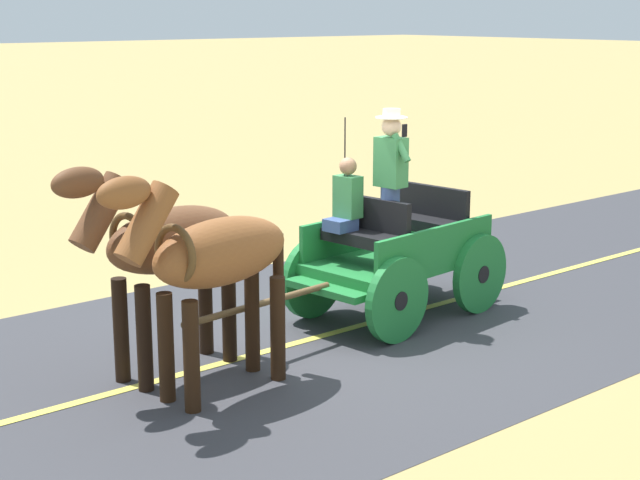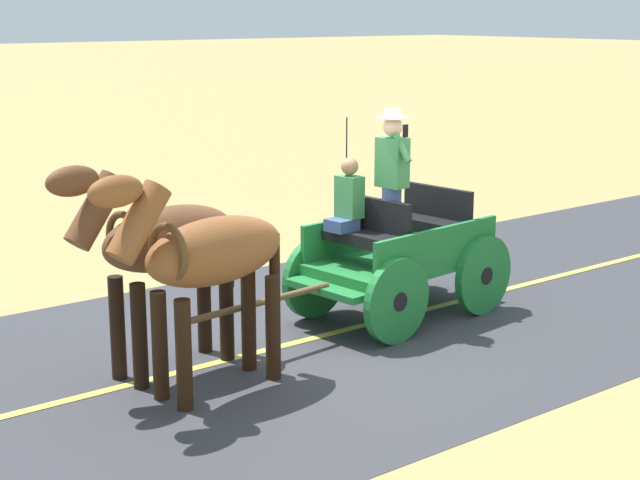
# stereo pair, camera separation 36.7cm
# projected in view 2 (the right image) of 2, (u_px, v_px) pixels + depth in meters

# --- Properties ---
(ground_plane) EXTENTS (200.00, 200.00, 0.00)m
(ground_plane) POSITION_uv_depth(u_px,v_px,m) (342.00, 332.00, 11.12)
(ground_plane) COLOR tan
(road_surface) EXTENTS (5.85, 160.00, 0.01)m
(road_surface) POSITION_uv_depth(u_px,v_px,m) (342.00, 331.00, 11.12)
(road_surface) COLOR #38383D
(road_surface) RESTS_ON ground
(road_centre_stripe) EXTENTS (0.12, 160.00, 0.00)m
(road_centre_stripe) POSITION_uv_depth(u_px,v_px,m) (342.00, 331.00, 11.12)
(road_centre_stripe) COLOR #DBCC4C
(road_centre_stripe) RESTS_ON road_surface
(horse_drawn_carriage) EXTENTS (1.64, 4.52, 2.50)m
(horse_drawn_carriage) POSITION_uv_depth(u_px,v_px,m) (396.00, 250.00, 11.48)
(horse_drawn_carriage) COLOR #1E7233
(horse_drawn_carriage) RESTS_ON ground
(horse_near_side) EXTENTS (0.75, 2.15, 2.21)m
(horse_near_side) POSITION_uv_depth(u_px,v_px,m) (206.00, 258.00, 9.07)
(horse_near_side) COLOR brown
(horse_near_side) RESTS_ON ground
(horse_off_side) EXTENTS (0.77, 2.15, 2.21)m
(horse_off_side) POSITION_uv_depth(u_px,v_px,m) (161.00, 244.00, 9.58)
(horse_off_side) COLOR brown
(horse_off_side) RESTS_ON ground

